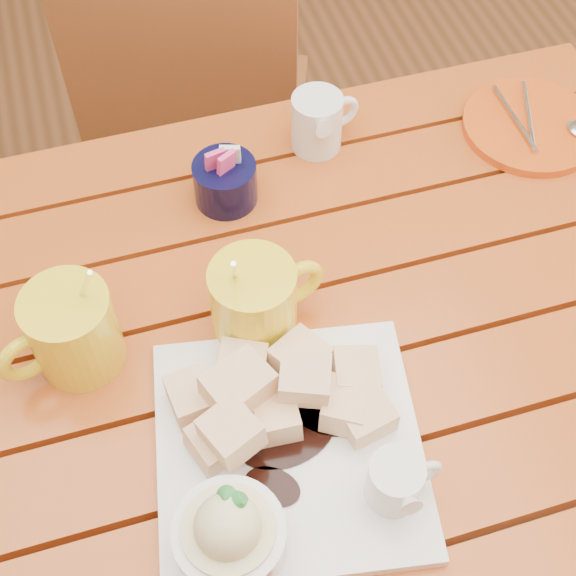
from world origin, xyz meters
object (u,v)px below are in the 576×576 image
object	(u,v)px
table	(279,381)
coffee_mug_right	(256,301)
coffee_mug_left	(70,331)
chair_far	(199,122)
orange_saucer	(532,126)
dessert_plate	(276,455)

from	to	relation	value
table	coffee_mug_right	bearing A→B (deg)	133.72
coffee_mug_left	chair_far	size ratio (longest dim) A/B	0.20
table	chair_far	xyz separation A→B (m)	(0.04, 0.69, -0.17)
coffee_mug_left	chair_far	xyz separation A→B (m)	(0.27, 0.65, -0.34)
orange_saucer	dessert_plate	bearing A→B (deg)	-141.69
coffee_mug_left	dessert_plate	bearing A→B (deg)	-68.10
table	coffee_mug_right	size ratio (longest dim) A/B	7.19
dessert_plate	chair_far	bearing A→B (deg)	84.40
dessert_plate	table	bearing A→B (deg)	73.31
coffee_mug_left	orange_saucer	xyz separation A→B (m)	(0.68, 0.20, -0.05)
chair_far	orange_saucer	bearing A→B (deg)	153.44
coffee_mug_right	dessert_plate	bearing A→B (deg)	-111.27
coffee_mug_left	orange_saucer	world-z (taller)	coffee_mug_left
table	orange_saucer	distance (m)	0.52
coffee_mug_right	chair_far	world-z (taller)	coffee_mug_right
coffee_mug_left	chair_far	world-z (taller)	coffee_mug_left
dessert_plate	coffee_mug_right	bearing A→B (deg)	81.16
coffee_mug_right	orange_saucer	bearing A→B (deg)	12.14
dessert_plate	coffee_mug_right	size ratio (longest dim) A/B	1.97
orange_saucer	table	bearing A→B (deg)	-152.41
table	orange_saucer	world-z (taller)	orange_saucer
table	coffee_mug_right	world-z (taller)	coffee_mug_right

